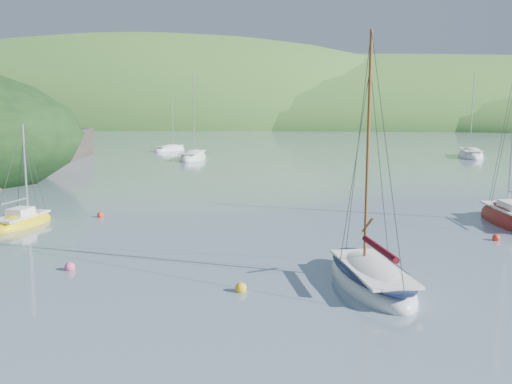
# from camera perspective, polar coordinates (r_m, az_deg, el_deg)

# --- Properties ---
(ground) EXTENTS (700.00, 700.00, 0.00)m
(ground) POSITION_cam_1_polar(r_m,az_deg,el_deg) (22.63, -4.04, -8.65)
(ground) COLOR slate
(ground) RESTS_ON ground
(shoreline_hills) EXTENTS (690.00, 135.00, 56.00)m
(shoreline_hills) POSITION_cam_1_polar(r_m,az_deg,el_deg) (194.20, 3.10, 6.92)
(shoreline_hills) COLOR #40752C
(shoreline_hills) RESTS_ON ground
(daysailer_white) EXTENTS (4.10, 7.04, 10.20)m
(daysailer_white) POSITION_cam_1_polar(r_m,az_deg,el_deg) (22.26, 11.43, -8.51)
(daysailer_white) COLOR white
(daysailer_white) RESTS_ON ground
(sailboat_yellow) EXTENTS (2.42, 4.84, 6.17)m
(sailboat_yellow) POSITION_cam_1_polar(r_m,az_deg,el_deg) (34.69, -22.35, -2.83)
(sailboat_yellow) COLOR yellow
(sailboat_yellow) RESTS_ON ground
(distant_sloop_a) EXTENTS (2.81, 7.78, 11.07)m
(distant_sloop_a) POSITION_cam_1_polar(r_m,az_deg,el_deg) (69.58, -6.33, 3.41)
(distant_sloop_a) COLOR white
(distant_sloop_a) RESTS_ON ground
(distant_sloop_b) EXTENTS (3.68, 8.41, 11.64)m
(distant_sloop_b) POSITION_cam_1_polar(r_m,az_deg,el_deg) (76.91, 20.67, 3.42)
(distant_sloop_b) COLOR white
(distant_sloop_b) RESTS_ON ground
(distant_sloop_c) EXTENTS (4.38, 6.41, 8.66)m
(distant_sloop_c) POSITION_cam_1_polar(r_m,az_deg,el_deg) (82.16, -8.61, 4.18)
(distant_sloop_c) COLOR white
(distant_sloop_c) RESTS_ON ground
(mooring_buoys) EXTENTS (22.39, 12.87, 0.44)m
(mooring_buoys) POSITION_cam_1_polar(r_m,az_deg,el_deg) (26.40, -3.69, -5.81)
(mooring_buoys) COLOR yellow
(mooring_buoys) RESTS_ON ground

